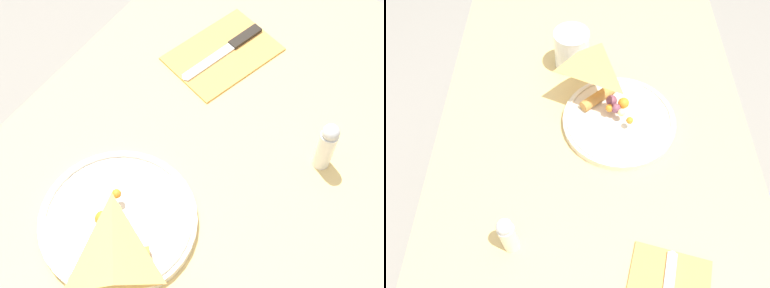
{
  "view_description": "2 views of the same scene",
  "coord_description": "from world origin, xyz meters",
  "views": [
    {
      "loc": [
        0.34,
        0.26,
        1.61
      ],
      "look_at": [
        -0.06,
        -0.02,
        0.84
      ],
      "focal_mm": 55.0,
      "sensor_mm": 36.0,
      "label": 1
    },
    {
      "loc": [
        -0.4,
        0.03,
        1.43
      ],
      "look_at": [
        0.01,
        0.03,
        0.82
      ],
      "focal_mm": 35.0,
      "sensor_mm": 36.0,
      "label": 2
    }
  ],
  "objects": [
    {
      "name": "dining_table",
      "position": [
        0.0,
        0.0,
        0.65
      ],
      "size": [
        1.15,
        0.67,
        0.78
      ],
      "color": "#DBB770",
      "rests_on": "ground_plane"
    },
    {
      "name": "plate_pizza",
      "position": [
        0.09,
        -0.05,
        0.79
      ],
      "size": [
        0.24,
        0.24,
        0.06
      ],
      "color": "silver",
      "rests_on": "dining_table"
    },
    {
      "name": "napkin_folded",
      "position": [
        -0.29,
        -0.11,
        0.78
      ],
      "size": [
        0.22,
        0.18,
        0.0
      ],
      "rotation": [
        0.0,
        0.0,
        -0.26
      ],
      "color": "#E59E4C",
      "rests_on": "dining_table"
    },
    {
      "name": "butter_knife",
      "position": [
        -0.29,
        -0.11,
        0.79
      ],
      "size": [
        0.19,
        0.06,
        0.01
      ],
      "rotation": [
        0.0,
        0.0,
        -0.24
      ],
      "color": "black",
      "rests_on": "napkin_folded"
    },
    {
      "name": "salt_shaker",
      "position": [
        -0.18,
        0.15,
        0.83
      ],
      "size": [
        0.03,
        0.03,
        0.1
      ],
      "color": "silver",
      "rests_on": "dining_table"
    }
  ]
}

